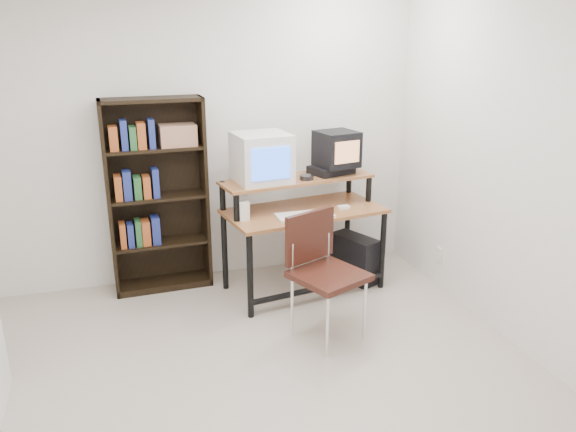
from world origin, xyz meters
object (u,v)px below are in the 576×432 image
object	(u,v)px
pc_tower	(354,258)
bookshelf	(157,193)
school_chair	(322,262)
crt_tv	(337,149)
crt_monitor	(262,158)
computer_desk	(303,212)

from	to	relation	value
pc_tower	bookshelf	world-z (taller)	bookshelf
school_chair	crt_tv	bearing A→B (deg)	40.39
crt_tv	crt_monitor	bearing A→B (deg)	172.84
computer_desk	crt_tv	xyz separation A→B (m)	(0.36, 0.15, 0.50)
school_chair	computer_desk	bearing A→B (deg)	58.24
school_chair	bookshelf	bearing A→B (deg)	108.28
crt_tv	bookshelf	size ratio (longest dim) A/B	0.23
computer_desk	crt_monitor	bearing A→B (deg)	155.26
crt_tv	pc_tower	distance (m)	1.01
pc_tower	school_chair	xyz separation A→B (m)	(-0.63, -0.83, 0.37)
computer_desk	school_chair	bearing A→B (deg)	-107.75
computer_desk	school_chair	xyz separation A→B (m)	(-0.12, -0.82, -0.12)
crt_monitor	crt_tv	size ratio (longest dim) A/B	1.26
computer_desk	bookshelf	xyz separation A→B (m)	(-1.19, 0.39, 0.16)
crt_monitor	bookshelf	bearing A→B (deg)	154.85
crt_tv	pc_tower	world-z (taller)	crt_tv
crt_tv	school_chair	world-z (taller)	crt_tv
crt_monitor	pc_tower	size ratio (longest dim) A/B	1.08
computer_desk	pc_tower	world-z (taller)	computer_desk
pc_tower	school_chair	world-z (taller)	school_chair
crt_tv	pc_tower	size ratio (longest dim) A/B	0.86
crt_monitor	school_chair	world-z (taller)	crt_monitor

